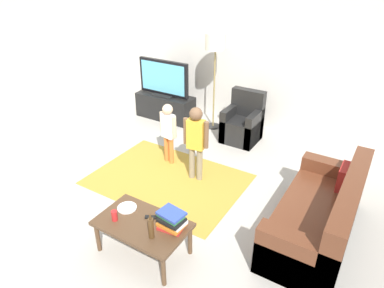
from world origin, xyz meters
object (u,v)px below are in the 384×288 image
at_px(tv, 164,79).
at_px(tv_remote, 153,217).
at_px(tv_stand, 165,107).
at_px(couch, 323,218).
at_px(coffee_table, 143,226).
at_px(plate, 127,208).
at_px(floor_lamp, 215,47).
at_px(soda_can, 114,216).
at_px(armchair, 243,124).
at_px(child_center, 196,138).
at_px(child_near_tv, 168,128).
at_px(book_stack, 172,220).
at_px(bottle, 151,228).

relative_size(tv, tv_remote, 6.47).
xyz_separation_m(tv_stand, couch, (3.55, -1.87, 0.05)).
height_order(coffee_table, plate, plate).
bearing_deg(tv, floor_lamp, 9.56).
bearing_deg(tv_stand, soda_can, -63.04).
height_order(couch, armchair, armchair).
bearing_deg(tv, child_center, -42.87).
xyz_separation_m(tv_stand, plate, (1.63, -3.03, 0.18)).
xyz_separation_m(tv, floor_lamp, (1.03, 0.17, 0.70)).
distance_m(floor_lamp, child_near_tv, 1.80).
xyz_separation_m(floor_lamp, book_stack, (1.22, -3.18, -1.02)).
distance_m(child_near_tv, tv_remote, 1.88).
distance_m(couch, tv_remote, 1.95).
relative_size(bottle, plate, 1.35).
distance_m(tv_stand, child_near_tv, 1.78).
bearing_deg(couch, coffee_table, -142.11).
bearing_deg(child_center, coffee_table, -80.24).
relative_size(couch, floor_lamp, 1.01).
bearing_deg(couch, book_stack, -138.38).
relative_size(tv, floor_lamp, 0.62).
relative_size(armchair, coffee_table, 0.90).
xyz_separation_m(child_near_tv, plate, (0.58, -1.64, -0.17)).
bearing_deg(plate, tv_stand, 118.33).
xyz_separation_m(coffee_table, bottle, (0.22, -0.12, 0.17)).
distance_m(child_near_tv, child_center, 0.64).
distance_m(tv_stand, couch, 4.02).
bearing_deg(soda_can, tv_stand, 116.96).
bearing_deg(floor_lamp, coffee_table, -74.56).
relative_size(couch, coffee_table, 1.80).
relative_size(tv_stand, floor_lamp, 0.67).
height_order(child_center, soda_can, child_center).
xyz_separation_m(couch, bottle, (-1.40, -1.38, 0.26)).
xyz_separation_m(tv_stand, child_near_tv, (1.06, -1.38, 0.36)).
bearing_deg(child_near_tv, couch, -10.93).
bearing_deg(floor_lamp, child_near_tv, -88.89).
bearing_deg(tv, couch, -27.45).
distance_m(tv_stand, armchair, 1.74).
bearing_deg(book_stack, armchair, 99.80).
xyz_separation_m(bottle, soda_can, (-0.50, 0.00, -0.06)).
distance_m(book_stack, plate, 0.62).
relative_size(armchair, floor_lamp, 0.51).
relative_size(tv, armchair, 1.22).
bearing_deg(child_center, armchair, 87.33).
bearing_deg(couch, tv_remote, -144.00).
distance_m(book_stack, bottle, 0.25).
xyz_separation_m(couch, child_center, (-1.89, 0.30, 0.40)).
xyz_separation_m(bottle, tv_remote, (-0.17, 0.24, -0.11)).
distance_m(child_near_tv, plate, 1.75).
relative_size(tv_stand, couch, 0.67).
xyz_separation_m(book_stack, bottle, (-0.10, -0.22, 0.02)).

